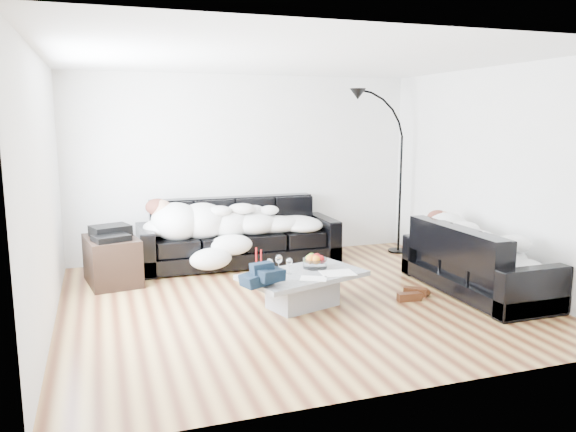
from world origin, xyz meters
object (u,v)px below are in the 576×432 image
object	(u,v)px
wine_glass_c	(289,266)
candle_right	(261,260)
floor_lamp	(400,182)
sofa_back	(239,232)
wine_glass_b	(270,267)
candle_left	(256,259)
stereo	(111,232)
sleeper_right	(479,240)
sofa_right	(477,259)
av_cabinet	(112,260)
sleeper_back	(240,218)
coffee_table	(303,290)
fruit_bowl	(315,260)
shoes	(412,294)
wine_glass_a	(279,263)

from	to	relation	value
wine_glass_c	candle_right	distance (m)	0.33
wine_glass_c	floor_lamp	bearing A→B (deg)	38.25
sofa_back	wine_glass_b	size ratio (longest dim) A/B	15.54
candle_left	stereo	bearing A→B (deg)	138.51
sleeper_right	candle_right	distance (m)	2.51
sofa_back	wine_glass_c	distance (m)	1.98
sofa_right	av_cabinet	distance (m)	4.34
sofa_right	sleeper_back	bearing A→B (deg)	47.28
wine_glass_b	stereo	xyz separation A→B (m)	(-1.54, 1.53, 0.18)
coffee_table	fruit_bowl	size ratio (longest dim) A/B	4.72
shoes	wine_glass_c	bearing A→B (deg)	-168.58
wine_glass_b	candle_right	bearing A→B (deg)	99.65
fruit_bowl	wine_glass_c	world-z (taller)	wine_glass_c
sofa_back	floor_lamp	xyz separation A→B (m)	(2.44, -0.10, 0.62)
candle_right	wine_glass_b	bearing A→B (deg)	-80.35
sleeper_right	wine_glass_a	world-z (taller)	sleeper_right
wine_glass_a	stereo	size ratio (longest dim) A/B	0.41
sofa_back	wine_glass_a	bearing A→B (deg)	-90.54
wine_glass_b	stereo	distance (m)	2.18
av_cabinet	wine_glass_c	bearing A→B (deg)	-50.76
shoes	stereo	size ratio (longest dim) A/B	1.00
floor_lamp	av_cabinet	bearing A→B (deg)	-156.45
wine_glass_b	floor_lamp	xyz separation A→B (m)	(2.59, 1.86, 0.60)
wine_glass_a	av_cabinet	world-z (taller)	av_cabinet
sofa_right	candle_left	size ratio (longest dim) A/B	7.99
sofa_back	shoes	bearing A→B (deg)	-55.38
sofa_back	sofa_right	size ratio (longest dim) A/B	1.39
sofa_back	candle_left	distance (m)	1.74
wine_glass_c	candle_left	bearing A→B (deg)	139.02
sofa_right	wine_glass_a	bearing A→B (deg)	82.60
floor_lamp	fruit_bowl	bearing A→B (deg)	-120.48
sleeper_back	wine_glass_b	distance (m)	1.93
wine_glass_c	candle_right	bearing A→B (deg)	137.98
wine_glass_b	wine_glass_c	xyz separation A→B (m)	(0.21, -0.02, -0.00)
sofa_right	sleeper_back	world-z (taller)	sleeper_back
candle_right	shoes	size ratio (longest dim) A/B	0.51
candle_right	stereo	xyz separation A→B (m)	(-1.51, 1.33, 0.15)
sleeper_back	av_cabinet	bearing A→B (deg)	-167.39
sofa_back	av_cabinet	world-z (taller)	sofa_back
sofa_back	sofa_right	distance (m)	3.15
sofa_right	wine_glass_a	distance (m)	2.33
sofa_right	wine_glass_c	xyz separation A→B (m)	(-2.23, 0.19, 0.06)
sleeper_back	stereo	size ratio (longest dim) A/B	5.21
av_cabinet	sofa_back	bearing A→B (deg)	4.86
sleeper_right	wine_glass_c	size ratio (longest dim) A/B	9.99
fruit_bowl	wine_glass_a	world-z (taller)	wine_glass_a
wine_glass_c	sleeper_back	bearing A→B (deg)	91.83
candle_left	av_cabinet	world-z (taller)	candle_left
sofa_back	fruit_bowl	world-z (taller)	sofa_back
sleeper_right	candle_right	size ratio (longest dim) A/B	7.47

